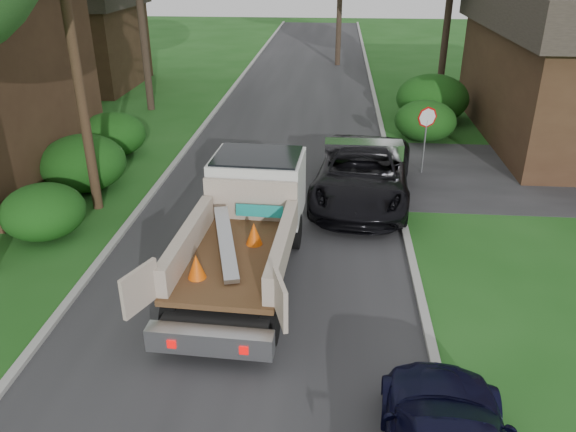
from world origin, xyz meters
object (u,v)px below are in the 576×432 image
(stop_sign, at_px, (426,126))
(house_left_far, at_px, (71,33))
(black_pickup, at_px, (363,173))
(flatbed_truck, at_px, (250,214))
(utility_pole, at_px, (72,40))

(stop_sign, distance_m, house_left_far, 22.81)
(stop_sign, relative_size, black_pickup, 0.39)
(house_left_far, height_order, black_pickup, house_left_far)
(black_pickup, bearing_deg, flatbed_truck, -118.76)
(utility_pole, xyz_separation_m, black_pickup, (8.39, 1.45, -4.28))
(house_left_far, relative_size, flatbed_truck, 1.11)
(stop_sign, relative_size, house_left_far, 0.33)
(stop_sign, bearing_deg, house_left_far, 145.19)
(utility_pole, bearing_deg, black_pickup, 9.82)
(stop_sign, height_order, house_left_far, house_left_far)
(stop_sign, height_order, black_pickup, stop_sign)
(utility_pole, distance_m, black_pickup, 9.53)
(stop_sign, distance_m, flatbed_truck, 8.78)
(stop_sign, xyz_separation_m, house_left_far, (-18.70, 13.00, 1.27))
(house_left_far, bearing_deg, flatbed_truck, -56.19)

